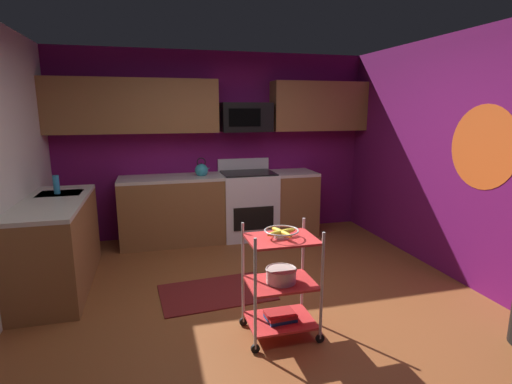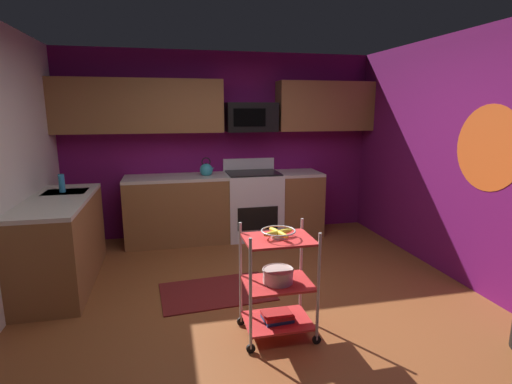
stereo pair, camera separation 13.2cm
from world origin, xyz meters
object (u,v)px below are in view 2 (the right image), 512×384
oven_range (253,204)px  kettle (206,170)px  microwave (251,117)px  book_stack (277,316)px  fruit_bowl (278,232)px  mixing_bowl_large (278,275)px  dish_soap_bottle (62,183)px  rolling_cart (278,283)px

oven_range → kettle: size_ratio=4.17×
microwave → book_stack: microwave is taller
fruit_bowl → mixing_bowl_large: 0.36m
kettle → book_stack: bearing=-83.3°
oven_range → mixing_bowl_large: 2.58m
oven_range → mixing_bowl_large: oven_range is taller
mixing_bowl_large → dish_soap_bottle: (-1.96, 1.78, 0.50)m
dish_soap_bottle → mixing_bowl_large: bearing=-42.2°
book_stack → kettle: (-0.30, 2.55, 0.84)m
mixing_bowl_large → kettle: size_ratio=0.95×
fruit_bowl → mixing_bowl_large: bearing=0.0°
rolling_cart → book_stack: 0.29m
rolling_cart → microwave: bearing=82.4°
oven_range → microwave: size_ratio=1.57×
kettle → dish_soap_bottle: (-1.66, -0.77, 0.02)m
rolling_cart → dish_soap_bottle: dish_soap_bottle is taller
fruit_bowl → microwave: bearing=82.4°
oven_range → dish_soap_bottle: 2.50m
kettle → oven_range: bearing=0.3°
oven_range → kettle: (-0.65, -0.00, 0.52)m
fruit_bowl → rolling_cart: bearing=-97.1°
mixing_bowl_large → rolling_cart: bearing=-180.0°
microwave → kettle: bearing=-170.6°
fruit_bowl → book_stack: 0.72m
book_stack → dish_soap_bottle: 2.78m
microwave → dish_soap_bottle: 2.56m
microwave → kettle: 0.97m
oven_range → rolling_cart: size_ratio=1.20×
oven_range → rolling_cart: bearing=-97.9°
microwave → rolling_cart: size_ratio=0.77×
microwave → fruit_bowl: 2.81m
fruit_bowl → book_stack: (0.00, -0.00, -0.72)m
fruit_bowl → mixing_bowl_large: fruit_bowl is taller
fruit_bowl → dish_soap_bottle: dish_soap_bottle is taller
microwave → mixing_bowl_large: bearing=-97.5°
rolling_cart → mixing_bowl_large: size_ratio=3.63×
rolling_cart → kettle: size_ratio=3.47×
kettle → microwave: bearing=9.4°
microwave → fruit_bowl: (-0.35, -2.66, -0.82)m
book_stack → dish_soap_bottle: bearing=137.7°
microwave → fruit_bowl: microwave is taller
rolling_cart → mixing_bowl_large: bearing=0.0°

